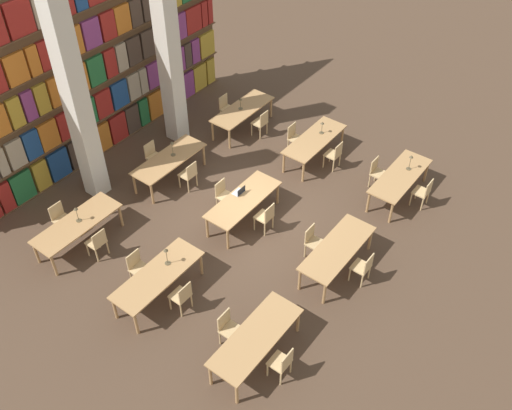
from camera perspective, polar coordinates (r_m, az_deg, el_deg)
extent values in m
plane|color=#4C3828|center=(15.47, -0.83, -1.41)|extent=(40.00, 40.00, 0.00)
cube|color=brown|center=(17.13, -16.01, 13.15)|extent=(10.20, 0.06, 5.50)
cube|color=brown|center=(18.57, -14.42, 5.84)|extent=(10.20, 0.35, 0.03)
cube|color=maroon|center=(16.84, -23.82, 0.78)|extent=(0.36, 0.20, 0.91)
cube|color=#236B38|center=(17.01, -22.39, 1.75)|extent=(0.64, 0.20, 0.91)
cube|color=#B7932D|center=(17.22, -20.77, 2.85)|extent=(0.45, 0.20, 0.91)
cube|color=navy|center=(17.46, -19.18, 3.92)|extent=(0.65, 0.20, 0.91)
cube|color=#47382D|center=(17.74, -17.44, 5.09)|extent=(0.61, 0.20, 0.91)
cube|color=tan|center=(17.95, -16.30, 5.85)|extent=(0.29, 0.20, 0.91)
cube|color=orange|center=(18.16, -15.18, 6.60)|extent=(0.53, 0.20, 0.91)
cube|color=maroon|center=(18.47, -13.70, 7.57)|extent=(0.61, 0.20, 0.91)
cube|color=#47382D|center=(18.77, -12.36, 8.45)|extent=(0.52, 0.20, 0.91)
cube|color=#236B38|center=(19.03, -11.27, 9.15)|extent=(0.36, 0.20, 0.91)
cube|color=orange|center=(19.32, -10.14, 9.88)|extent=(0.56, 0.20, 0.91)
cube|color=maroon|center=(19.65, -8.94, 10.64)|extent=(0.53, 0.20, 0.91)
cube|color=navy|center=(19.95, -7.92, 11.28)|extent=(0.42, 0.20, 0.91)
cube|color=#84387A|center=(20.25, -6.92, 11.91)|extent=(0.52, 0.20, 0.91)
cube|color=#B7932D|center=(20.62, -5.77, 12.62)|extent=(0.61, 0.20, 0.91)
cube|color=#B7932D|center=(20.99, -4.70, 13.26)|extent=(0.38, 0.20, 0.91)
cube|color=brown|center=(17.96, -15.02, 8.64)|extent=(10.20, 0.35, 0.03)
cube|color=tan|center=(16.29, -24.20, 3.98)|extent=(0.26, 0.20, 0.83)
cube|color=tan|center=(16.44, -22.98, 4.78)|extent=(0.46, 0.20, 0.83)
cube|color=navy|center=(16.62, -21.59, 5.68)|extent=(0.46, 0.20, 0.83)
cube|color=orange|center=(16.83, -20.13, 6.63)|extent=(0.58, 0.20, 0.83)
cube|color=maroon|center=(17.04, -18.80, 7.48)|extent=(0.34, 0.20, 0.83)
cube|color=tan|center=(17.21, -17.82, 8.10)|extent=(0.31, 0.20, 0.83)
cube|color=maroon|center=(17.35, -17.02, 8.61)|extent=(0.28, 0.20, 0.83)
cube|color=#236B38|center=(17.50, -16.23, 9.10)|extent=(0.28, 0.20, 0.83)
cube|color=maroon|center=(17.72, -15.12, 9.79)|extent=(0.56, 0.20, 0.83)
cube|color=navy|center=(18.05, -13.58, 10.74)|extent=(0.59, 0.20, 0.83)
cube|color=tan|center=(18.36, -12.25, 11.56)|extent=(0.44, 0.20, 0.83)
cube|color=tan|center=(18.58, -11.32, 12.11)|extent=(0.28, 0.20, 0.83)
cube|color=#84387A|center=(18.85, -10.27, 12.74)|extent=(0.55, 0.20, 0.83)
cube|color=#B7932D|center=(19.17, -9.11, 13.42)|extent=(0.46, 0.20, 0.83)
cube|color=#84387A|center=(19.52, -7.90, 14.13)|extent=(0.55, 0.20, 0.83)
cube|color=#47382D|center=(19.80, -6.96, 14.66)|extent=(0.30, 0.20, 0.83)
cube|color=#84387A|center=(20.04, -6.21, 15.09)|extent=(0.36, 0.20, 0.83)
cube|color=#B7932D|center=(20.43, -5.06, 15.73)|extent=(0.69, 0.20, 0.83)
cube|color=brown|center=(17.39, -15.67, 11.62)|extent=(10.20, 0.35, 0.03)
cube|color=#B7932D|center=(15.97, -23.02, 8.54)|extent=(0.36, 0.20, 0.84)
cube|color=#84387A|center=(16.13, -21.88, 9.24)|extent=(0.32, 0.20, 0.84)
cube|color=#B7932D|center=(16.30, -20.75, 9.93)|extent=(0.37, 0.20, 0.84)
cube|color=orange|center=(16.55, -19.19, 10.87)|extent=(0.62, 0.20, 0.84)
cube|color=orange|center=(16.85, -17.46, 11.89)|extent=(0.62, 0.20, 0.84)
cube|color=#236B38|center=(17.17, -15.82, 12.85)|extent=(0.54, 0.20, 0.84)
cube|color=maroon|center=(17.44, -14.49, 13.61)|extent=(0.39, 0.20, 0.84)
cube|color=tan|center=(17.67, -13.43, 14.21)|extent=(0.37, 0.20, 0.84)
cube|color=#47382D|center=(17.95, -12.26, 14.87)|extent=(0.51, 0.20, 0.84)
cube|color=#47382D|center=(18.32, -10.77, 15.68)|extent=(0.62, 0.20, 0.84)
cube|color=navy|center=(18.72, -9.27, 16.49)|extent=(0.68, 0.20, 0.84)
cube|color=#84387A|center=(19.15, -7.77, 17.27)|extent=(0.55, 0.20, 0.84)
cube|color=maroon|center=(19.57, -6.42, 17.97)|extent=(0.70, 0.20, 0.84)
cube|color=maroon|center=(19.92, -5.35, 18.51)|extent=(0.26, 0.20, 0.84)
cube|color=maroon|center=(20.12, -4.78, 18.79)|extent=(0.22, 0.20, 0.84)
cube|color=brown|center=(16.88, -16.38, 14.80)|extent=(10.20, 0.35, 0.03)
cube|color=orange|center=(15.60, -22.99, 12.46)|extent=(0.58, 0.20, 0.79)
cube|color=orange|center=(15.82, -21.50, 13.31)|extent=(0.31, 0.20, 0.79)
cube|color=maroon|center=(16.00, -20.37, 13.95)|extent=(0.42, 0.20, 0.79)
cube|color=#B7932D|center=(16.18, -19.26, 14.56)|extent=(0.26, 0.20, 0.79)
cube|color=orange|center=(16.41, -17.99, 15.26)|extent=(0.61, 0.20, 0.79)
cube|color=#84387A|center=(16.74, -16.25, 16.19)|extent=(0.56, 0.20, 0.79)
cube|color=maroon|center=(17.06, -14.71, 17.00)|extent=(0.48, 0.20, 0.79)
cube|color=orange|center=(17.36, -13.35, 17.69)|extent=(0.54, 0.20, 0.79)
cube|color=#47382D|center=(17.66, -12.08, 18.33)|extent=(0.42, 0.20, 0.79)
cube|color=#47382D|center=(17.98, -10.77, 18.97)|extent=(0.53, 0.20, 0.79)
cube|color=brown|center=(16.42, -17.16, 18.17)|extent=(10.20, 0.35, 0.03)
cube|color=maroon|center=(15.33, -22.71, 16.91)|extent=(0.70, 0.20, 0.87)
cube|color=tan|center=(15.68, -20.49, 18.06)|extent=(0.69, 0.20, 0.87)
cube|color=silver|center=(15.21, -17.54, 9.90)|extent=(0.52, 0.52, 6.00)
cube|color=silver|center=(17.01, -8.76, 15.05)|extent=(0.52, 0.52, 6.00)
cube|color=tan|center=(12.16, 0.00, -13.02)|extent=(2.33, 0.85, 0.04)
cylinder|color=tan|center=(11.92, -1.94, -18.30)|extent=(0.07, 0.07, 0.71)
cylinder|color=tan|center=(12.87, 4.23, -11.50)|extent=(0.07, 0.07, 0.71)
cylinder|color=tan|center=(12.16, -4.59, -16.54)|extent=(0.07, 0.07, 0.71)
cylinder|color=tan|center=(13.09, 1.70, -10.05)|extent=(0.07, 0.07, 0.71)
cylinder|color=tan|center=(12.34, 1.15, -16.16)|extent=(0.04, 0.04, 0.44)
cylinder|color=tan|center=(12.49, 2.17, -15.02)|extent=(0.04, 0.04, 0.44)
cylinder|color=tan|center=(12.24, 2.49, -16.97)|extent=(0.04, 0.04, 0.44)
cylinder|color=tan|center=(12.40, 3.49, -15.81)|extent=(0.04, 0.04, 0.44)
cube|color=tan|center=(12.16, 2.36, -15.41)|extent=(0.42, 0.40, 0.04)
cube|color=tan|center=(11.91, 3.14, -15.27)|extent=(0.40, 0.03, 0.42)
cylinder|color=tan|center=(12.80, -1.37, -12.86)|extent=(0.04, 0.04, 0.44)
cylinder|color=tan|center=(12.65, -2.41, -13.92)|extent=(0.04, 0.04, 0.44)
cylinder|color=tan|center=(12.93, -2.58, -12.10)|extent=(0.04, 0.04, 0.44)
cylinder|color=tan|center=(12.78, -3.63, -13.14)|extent=(0.04, 0.04, 0.44)
cube|color=tan|center=(12.59, -2.53, -12.39)|extent=(0.42, 0.40, 0.04)
cube|color=tan|center=(12.47, -3.24, -11.36)|extent=(0.40, 0.03, 0.42)
cube|color=tan|center=(13.86, 8.17, -4.29)|extent=(2.33, 0.85, 0.04)
cylinder|color=tan|center=(13.40, 6.85, -8.76)|extent=(0.07, 0.07, 0.71)
cylinder|color=tan|center=(14.73, 11.35, -3.36)|extent=(0.07, 0.07, 0.71)
cylinder|color=tan|center=(13.61, 4.39, -7.42)|extent=(0.07, 0.07, 0.71)
cylinder|color=tan|center=(14.92, 9.06, -2.23)|extent=(0.07, 0.07, 0.71)
cylinder|color=tan|center=(14.02, 9.33, -6.88)|extent=(0.04, 0.04, 0.44)
cylinder|color=tan|center=(14.24, 10.06, -5.99)|extent=(0.04, 0.04, 0.44)
cylinder|color=tan|center=(13.94, 10.54, -7.50)|extent=(0.04, 0.04, 0.44)
cylinder|color=tan|center=(14.16, 11.26, -6.59)|extent=(0.04, 0.04, 0.44)
cube|color=tan|center=(13.91, 10.42, -6.10)|extent=(0.42, 0.40, 0.04)
cube|color=tan|center=(13.70, 11.21, -5.80)|extent=(0.40, 0.03, 0.42)
cylinder|color=tan|center=(14.51, 6.83, -4.33)|extent=(0.04, 0.04, 0.44)
cylinder|color=tan|center=(14.30, 6.06, -5.18)|extent=(0.04, 0.04, 0.44)
cylinder|color=tan|center=(14.62, 5.70, -3.75)|extent=(0.04, 0.04, 0.44)
cylinder|color=tan|center=(14.41, 4.92, -4.58)|extent=(0.04, 0.04, 0.44)
cube|color=tan|center=(14.29, 5.94, -3.81)|extent=(0.42, 0.40, 0.04)
cube|color=tan|center=(14.18, 5.38, -2.85)|extent=(0.40, 0.03, 0.42)
cube|color=tan|center=(16.18, 14.25, 2.84)|extent=(2.33, 0.85, 0.04)
cylinder|color=tan|center=(15.55, 13.36, -0.75)|extent=(0.07, 0.07, 0.71)
cylinder|color=tan|center=(17.15, 16.66, 3.25)|extent=(0.07, 0.07, 0.71)
cylinder|color=tan|center=(15.74, 11.16, 0.29)|extent=(0.07, 0.07, 0.71)
cylinder|color=tan|center=(17.31, 14.63, 4.16)|extent=(0.07, 0.07, 0.71)
cylinder|color=tan|center=(16.30, 15.21, 0.56)|extent=(0.04, 0.04, 0.44)
cylinder|color=tan|center=(16.56, 15.74, 1.22)|extent=(0.04, 0.04, 0.44)
cylinder|color=tan|center=(16.22, 16.27, 0.07)|extent=(0.04, 0.04, 0.44)
cylinder|color=tan|center=(16.49, 16.79, 0.74)|extent=(0.04, 0.04, 0.44)
cube|color=tan|center=(16.24, 16.16, 1.27)|extent=(0.42, 0.40, 0.04)
cube|color=tan|center=(16.05, 16.90, 1.62)|extent=(0.40, 0.03, 0.42)
cylinder|color=tan|center=(16.79, 12.87, 2.53)|extent=(0.04, 0.04, 0.44)
cylinder|color=tan|center=(16.53, 12.30, 1.90)|extent=(0.04, 0.04, 0.44)
cylinder|color=tan|center=(16.89, 11.86, 2.99)|extent=(0.04, 0.04, 0.44)
cylinder|color=tan|center=(16.63, 11.28, 2.37)|extent=(0.04, 0.04, 0.44)
cube|color=tan|center=(16.56, 12.20, 3.08)|extent=(0.42, 0.40, 0.04)
cube|color=tan|center=(16.47, 11.75, 3.95)|extent=(0.40, 0.03, 0.42)
cylinder|color=brown|center=(16.44, 15.01, 3.52)|extent=(0.14, 0.14, 0.01)
cylinder|color=brown|center=(16.32, 15.14, 4.07)|extent=(0.02, 0.02, 0.39)
cone|color=brown|center=(16.18, 15.28, 4.71)|extent=(0.11, 0.11, 0.07)
cube|color=tan|center=(13.36, -9.81, -6.90)|extent=(2.33, 0.85, 0.04)
cylinder|color=tan|center=(13.07, -11.91, -11.52)|extent=(0.07, 0.07, 0.71)
cylinder|color=tan|center=(13.94, -5.49, -5.90)|extent=(0.07, 0.07, 0.71)
cylinder|color=tan|center=(13.43, -13.96, -9.98)|extent=(0.07, 0.07, 0.71)
cylinder|color=tan|center=(14.28, -7.57, -4.62)|extent=(0.07, 0.07, 0.71)
cylinder|color=tan|center=(13.45, -8.58, -9.68)|extent=(0.04, 0.04, 0.44)
cylinder|color=tan|center=(13.59, -7.53, -8.75)|extent=(0.04, 0.04, 0.44)
cylinder|color=tan|center=(13.29, -7.51, -10.41)|extent=(0.04, 0.04, 0.44)
cylinder|color=tan|center=(13.44, -6.46, -9.46)|extent=(0.04, 0.04, 0.44)
cube|color=tan|center=(13.25, -7.61, -8.94)|extent=(0.42, 0.40, 0.04)
cube|color=tan|center=(12.99, -7.10, -8.71)|extent=(0.40, 0.03, 0.42)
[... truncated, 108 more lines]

